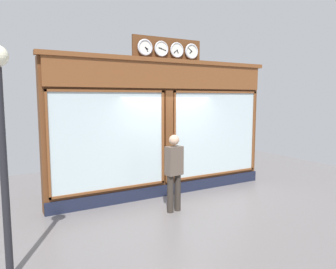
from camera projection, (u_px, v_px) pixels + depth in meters
The scene contains 4 objects.
ground_plane at pixel (244, 236), 5.68m from camera, with size 14.00×14.00×0.00m, color slate.
shop_facade at pixel (166, 127), 8.00m from camera, with size 6.10×0.42×3.92m.
pedestrian at pixel (174, 170), 6.82m from camera, with size 0.39×0.27×1.69m.
street_lamp at pixel (1, 126), 4.10m from camera, with size 0.28×0.28×3.15m.
Camera 1 is at (3.86, 6.85, 2.48)m, focal length 33.76 mm.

